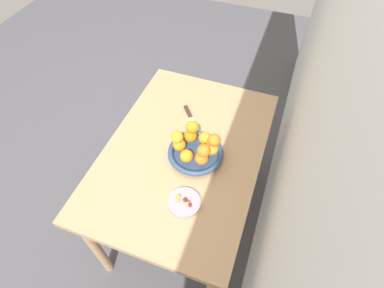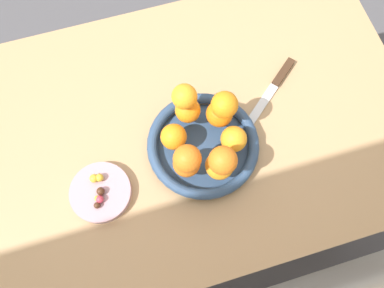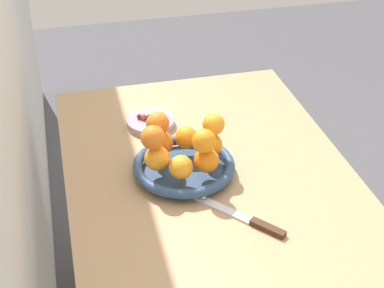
{
  "view_description": "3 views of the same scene",
  "coord_description": "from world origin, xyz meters",
  "px_view_note": "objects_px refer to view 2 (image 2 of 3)",
  "views": [
    {
      "loc": [
        0.84,
        0.35,
        1.93
      ],
      "look_at": [
        0.03,
        0.06,
        0.85
      ],
      "focal_mm": 28.0,
      "sensor_mm": 36.0,
      "label": 1
    },
    {
      "loc": [
        0.13,
        0.35,
        1.62
      ],
      "look_at": [
        0.05,
        0.08,
        0.84
      ],
      "focal_mm": 35.0,
      "sensor_mm": 36.0,
      "label": 2
    },
    {
      "loc": [
        -1.22,
        0.35,
        1.67
      ],
      "look_at": [
        -0.01,
        0.05,
        0.85
      ],
      "focal_mm": 55.0,
      "sensor_mm": 36.0,
      "label": 3
    }
  ],
  "objects_px": {
    "candy_ball_1": "(101,190)",
    "candy_ball_3": "(94,178)",
    "orange_7": "(222,161)",
    "candy_dish": "(101,192)",
    "orange_1": "(187,163)",
    "knife": "(272,90)",
    "orange_2": "(219,165)",
    "candy_ball_4": "(101,191)",
    "candy_ball_2": "(99,178)",
    "candy_ball_0": "(98,198)",
    "orange_0": "(174,137)",
    "orange_4": "(219,114)",
    "orange_3": "(234,139)",
    "dining_table": "(200,134)",
    "fruit_bowl": "(203,145)",
    "orange_9": "(187,159)",
    "orange_6": "(184,97)",
    "candy_ball_6": "(97,205)",
    "candy_ball_5": "(100,199)",
    "orange_8": "(225,105)",
    "orange_5": "(188,110)"
  },
  "relations": [
    {
      "from": "candy_ball_0",
      "to": "knife",
      "type": "relative_size",
      "value": 0.07
    },
    {
      "from": "candy_ball_3",
      "to": "orange_6",
      "type": "bearing_deg",
      "value": -159.07
    },
    {
      "from": "orange_3",
      "to": "knife",
      "type": "xyz_separation_m",
      "value": [
        -0.15,
        -0.12,
        -0.07
      ]
    },
    {
      "from": "candy_ball_2",
      "to": "candy_ball_3",
      "type": "relative_size",
      "value": 0.94
    },
    {
      "from": "dining_table",
      "to": "candy_ball_3",
      "type": "height_order",
      "value": "candy_ball_3"
    },
    {
      "from": "orange_0",
      "to": "candy_ball_0",
      "type": "relative_size",
      "value": 4.38
    },
    {
      "from": "knife",
      "to": "candy_ball_4",
      "type": "bearing_deg",
      "value": 16.79
    },
    {
      "from": "candy_ball_1",
      "to": "dining_table",
      "type": "bearing_deg",
      "value": -158.06
    },
    {
      "from": "orange_9",
      "to": "orange_6",
      "type": "bearing_deg",
      "value": -103.81
    },
    {
      "from": "candy_ball_5",
      "to": "candy_ball_2",
      "type": "bearing_deg",
      "value": -100.99
    },
    {
      "from": "candy_ball_1",
      "to": "candy_ball_3",
      "type": "relative_size",
      "value": 0.72
    },
    {
      "from": "candy_ball_6",
      "to": "knife",
      "type": "bearing_deg",
      "value": -160.63
    },
    {
      "from": "candy_ball_1",
      "to": "orange_4",
      "type": "bearing_deg",
      "value": -164.21
    },
    {
      "from": "orange_0",
      "to": "candy_ball_4",
      "type": "xyz_separation_m",
      "value": [
        0.19,
        0.07,
        -0.04
      ]
    },
    {
      "from": "candy_dish",
      "to": "knife",
      "type": "bearing_deg",
      "value": -163.64
    },
    {
      "from": "dining_table",
      "to": "candy_ball_6",
      "type": "xyz_separation_m",
      "value": [
        0.29,
        0.14,
        0.12
      ]
    },
    {
      "from": "orange_2",
      "to": "orange_3",
      "type": "height_order",
      "value": "orange_2"
    },
    {
      "from": "orange_2",
      "to": "candy_ball_3",
      "type": "relative_size",
      "value": 3.21
    },
    {
      "from": "orange_4",
      "to": "knife",
      "type": "height_order",
      "value": "orange_4"
    },
    {
      "from": "fruit_bowl",
      "to": "orange_7",
      "type": "height_order",
      "value": "orange_7"
    },
    {
      "from": "orange_3",
      "to": "candy_ball_4",
      "type": "relative_size",
      "value": 3.22
    },
    {
      "from": "orange_5",
      "to": "candy_ball_3",
      "type": "xyz_separation_m",
      "value": [
        0.25,
        0.09,
        -0.04
      ]
    },
    {
      "from": "orange_5",
      "to": "candy_ball_3",
      "type": "bearing_deg",
      "value": 19.1
    },
    {
      "from": "orange_2",
      "to": "knife",
      "type": "height_order",
      "value": "orange_2"
    },
    {
      "from": "orange_1",
      "to": "dining_table",
      "type": "bearing_deg",
      "value": -120.83
    },
    {
      "from": "candy_ball_4",
      "to": "candy_ball_0",
      "type": "bearing_deg",
      "value": 52.19
    },
    {
      "from": "orange_0",
      "to": "candy_ball_4",
      "type": "distance_m",
      "value": 0.21
    },
    {
      "from": "orange_7",
      "to": "candy_dish",
      "type": "bearing_deg",
      "value": -8.43
    },
    {
      "from": "fruit_bowl",
      "to": "candy_ball_2",
      "type": "height_order",
      "value": "candy_ball_2"
    },
    {
      "from": "candy_ball_0",
      "to": "candy_ball_1",
      "type": "relative_size",
      "value": 0.95
    },
    {
      "from": "candy_ball_0",
      "to": "candy_ball_4",
      "type": "relative_size",
      "value": 0.74
    },
    {
      "from": "orange_7",
      "to": "orange_5",
      "type": "bearing_deg",
      "value": -80.39
    },
    {
      "from": "candy_ball_4",
      "to": "candy_ball_5",
      "type": "bearing_deg",
      "value": 72.22
    },
    {
      "from": "orange_1",
      "to": "knife",
      "type": "distance_m",
      "value": 0.32
    },
    {
      "from": "dining_table",
      "to": "orange_7",
      "type": "distance_m",
      "value": 0.27
    },
    {
      "from": "orange_6",
      "to": "candy_ball_1",
      "type": "xyz_separation_m",
      "value": [
        0.24,
        0.13,
        -0.1
      ]
    },
    {
      "from": "orange_1",
      "to": "candy_ball_2",
      "type": "bearing_deg",
      "value": -10.16
    },
    {
      "from": "fruit_bowl",
      "to": "orange_8",
      "type": "xyz_separation_m",
      "value": [
        -0.06,
        -0.04,
        0.11
      ]
    },
    {
      "from": "orange_3",
      "to": "orange_4",
      "type": "bearing_deg",
      "value": -79.94
    },
    {
      "from": "orange_1",
      "to": "candy_ball_4",
      "type": "relative_size",
      "value": 3.28
    },
    {
      "from": "candy_ball_5",
      "to": "orange_4",
      "type": "bearing_deg",
      "value": -161.24
    },
    {
      "from": "candy_dish",
      "to": "fruit_bowl",
      "type": "bearing_deg",
      "value": -171.13
    },
    {
      "from": "candy_ball_6",
      "to": "orange_2",
      "type": "bearing_deg",
      "value": 179.89
    },
    {
      "from": "fruit_bowl",
      "to": "orange_3",
      "type": "xyz_separation_m",
      "value": [
        -0.07,
        0.02,
        0.05
      ]
    },
    {
      "from": "orange_0",
      "to": "candy_ball_4",
      "type": "relative_size",
      "value": 3.22
    },
    {
      "from": "orange_7",
      "to": "orange_9",
      "type": "height_order",
      "value": "orange_7"
    },
    {
      "from": "fruit_bowl",
      "to": "candy_ball_1",
      "type": "relative_size",
      "value": 18.47
    },
    {
      "from": "candy_ball_0",
      "to": "knife",
      "type": "bearing_deg",
      "value": -162.09
    },
    {
      "from": "orange_4",
      "to": "candy_ball_1",
      "type": "distance_m",
      "value": 0.33
    },
    {
      "from": "orange_2",
      "to": "candy_ball_4",
      "type": "xyz_separation_m",
      "value": [
        0.27,
        -0.03,
        -0.04
      ]
    }
  ]
}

